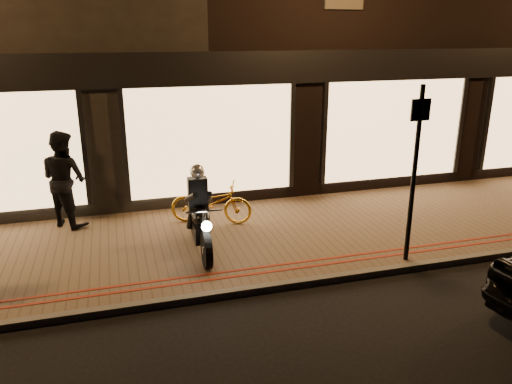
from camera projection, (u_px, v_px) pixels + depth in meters
ground at (264, 294)px, 7.79m from camera, size 90.00×90.00×0.00m
sidewalk at (234, 241)px, 9.60m from camera, size 50.00×4.00×0.12m
kerb_stone at (263, 289)px, 7.82m from camera, size 50.00×0.14×0.12m
red_kerb_lines at (255, 271)px, 8.26m from camera, size 50.00×0.26×0.01m
building_row at (175, 18)px, 14.69m from camera, size 48.00×10.11×8.50m
motorcycle at (200, 219)px, 8.83m from camera, size 0.60×1.94×1.59m
sign_post at (415, 166)px, 8.17m from camera, size 0.35×0.08×3.00m
bicycle_gold at (211, 202)px, 10.20m from camera, size 1.77×1.16×0.88m
person_dark at (64, 179)px, 9.95m from camera, size 1.19×1.19×1.95m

